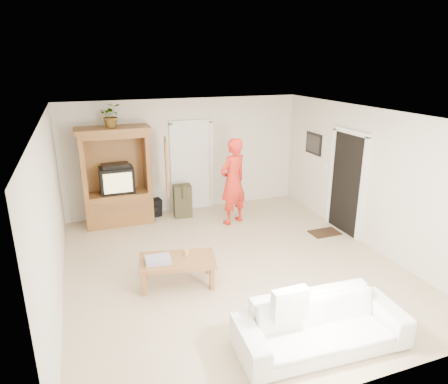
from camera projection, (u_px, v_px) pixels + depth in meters
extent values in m
plane|color=tan|center=(232.00, 265.00, 6.96)|extent=(6.00, 6.00, 0.00)
plane|color=white|center=(233.00, 115.00, 6.14)|extent=(6.00, 6.00, 0.00)
plane|color=silver|center=(185.00, 156.00, 9.22)|extent=(5.50, 0.00, 5.50)
plane|color=silver|center=(344.00, 287.00, 3.88)|extent=(5.50, 0.00, 5.50)
plane|color=silver|center=(51.00, 216.00, 5.65)|extent=(0.00, 6.00, 6.00)
plane|color=silver|center=(369.00, 178.00, 7.45)|extent=(0.00, 6.00, 6.00)
cube|color=brown|center=(119.00, 207.00, 8.69)|extent=(1.40, 0.60, 0.70)
cube|color=brown|center=(83.00, 168.00, 8.17)|extent=(0.10, 0.60, 1.20)
cube|color=brown|center=(146.00, 163.00, 8.60)|extent=(0.10, 0.60, 1.20)
cube|color=brown|center=(114.00, 162.00, 8.63)|extent=(1.40, 0.06, 1.20)
cube|color=brown|center=(113.00, 134.00, 8.18)|extent=(1.40, 0.60, 0.10)
cube|color=brown|center=(112.00, 130.00, 8.15)|extent=(1.52, 0.68, 0.10)
cube|color=brown|center=(166.00, 166.00, 8.29)|extent=(0.16, 0.67, 1.15)
cube|color=black|center=(117.00, 180.00, 8.52)|extent=(0.70, 0.52, 0.55)
cube|color=tan|center=(118.00, 183.00, 8.28)|extent=(0.58, 0.02, 0.42)
cube|color=black|center=(116.00, 166.00, 8.39)|extent=(0.55, 0.35, 0.08)
cube|color=#A26637|center=(120.00, 207.00, 8.40)|extent=(1.19, 0.03, 0.25)
cube|color=white|center=(192.00, 167.00, 9.33)|extent=(0.85, 0.05, 2.04)
cube|color=black|center=(347.00, 184.00, 8.07)|extent=(0.05, 0.90, 2.04)
cube|color=black|center=(314.00, 144.00, 9.04)|extent=(0.03, 0.60, 0.48)
cube|color=#382316|center=(325.00, 233.00, 8.24)|extent=(0.60, 0.40, 0.02)
imported|color=#4C7238|center=(111.00, 115.00, 8.04)|extent=(0.47, 0.41, 0.48)
imported|color=red|center=(233.00, 182.00, 8.50)|extent=(0.81, 0.68, 1.88)
imported|color=white|center=(321.00, 325.00, 4.89)|extent=(2.16, 0.95, 0.62)
cube|color=#A26637|center=(177.00, 261.00, 6.26)|extent=(1.29, 0.87, 0.06)
cube|color=#A26637|center=(144.00, 284.00, 6.02)|extent=(0.08, 0.08, 0.38)
cube|color=#A26637|center=(145.00, 268.00, 6.48)|extent=(0.08, 0.08, 0.38)
cube|color=#A26637|center=(212.00, 279.00, 6.17)|extent=(0.08, 0.08, 0.38)
cube|color=#A26637|center=(208.00, 263.00, 6.63)|extent=(0.08, 0.08, 0.38)
cube|color=#EB4E7B|center=(158.00, 260.00, 6.14)|extent=(0.40, 0.30, 0.08)
cylinder|color=tan|center=(186.00, 253.00, 6.33)|extent=(0.08, 0.08, 0.10)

